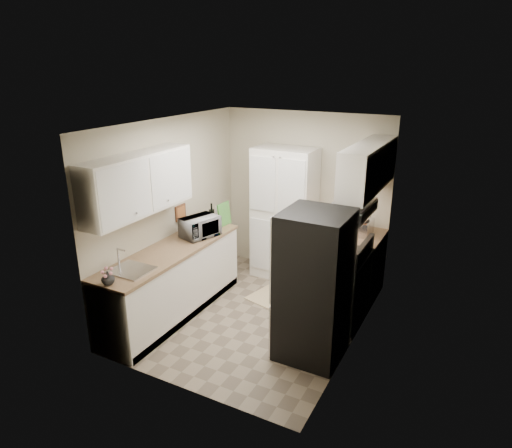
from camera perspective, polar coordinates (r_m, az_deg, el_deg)
name	(u,v)px	position (r m, az deg, el deg)	size (l,w,h in m)	color
ground	(255,316)	(6.14, -0.08, -11.39)	(3.20, 3.20, 0.00)	#7A6B56
room_shell	(254,197)	(5.48, -0.31, 3.36)	(2.64, 3.24, 2.52)	beige
pantry_cabinet	(284,214)	(6.88, 3.55, 1.26)	(0.90, 0.55, 2.00)	silver
base_cabinet_left	(173,283)	(6.09, -10.34, -7.26)	(0.60, 2.30, 0.88)	silver
countertop_left	(171,250)	(5.90, -10.61, -3.27)	(0.63, 2.33, 0.04)	#846647
base_cabinet_right	(357,266)	(6.61, 12.47, -5.20)	(0.60, 0.80, 0.88)	silver
countertop_right	(359,236)	(6.43, 12.77, -1.47)	(0.63, 0.83, 0.04)	#846647
electric_range	(338,287)	(5.90, 10.20, -7.77)	(0.71, 0.78, 1.13)	#B7B7BC
refrigerator	(314,286)	(5.06, 7.24, -7.70)	(0.70, 0.72, 1.70)	#B7B7BC
microwave	(200,227)	(6.21, -7.02, -0.36)	(0.49, 0.34, 0.27)	#AAA9AE
wine_bottle	(212,216)	(6.58, -5.55, 1.03)	(0.08, 0.08, 0.31)	black
flower_vase	(108,278)	(5.12, -18.03, -6.42)	(0.14, 0.14, 0.15)	white
cutting_board	(224,214)	(6.61, -4.00, 1.24)	(0.02, 0.26, 0.33)	#428934
toaster_oven	(361,227)	(6.42, 12.97, -0.36)	(0.28, 0.35, 0.20)	#B1B0B5
fruit_basket	(361,216)	(6.35, 12.96, 0.93)	(0.27, 0.27, 0.11)	orange
kitchen_mat	(275,294)	(6.66, 2.33, -8.71)	(0.49, 0.78, 0.01)	tan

